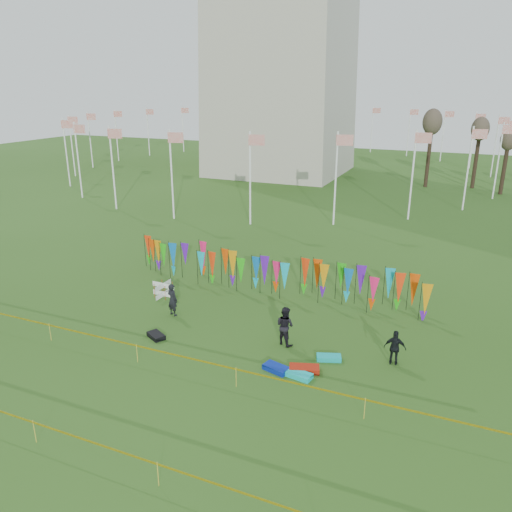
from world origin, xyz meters
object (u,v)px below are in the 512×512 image
at_px(person_mid, 285,326).
at_px(kite_bag_red, 304,369).
at_px(kite_bag_turquoise, 299,375).
at_px(box_kite, 164,290).
at_px(kite_bag_black, 156,336).
at_px(person_right, 395,348).
at_px(kite_bag_teal, 329,358).
at_px(kite_bag_blue, 276,368).
at_px(person_left, 172,300).

relative_size(person_mid, kite_bag_red, 1.49).
bearing_deg(person_mid, kite_bag_turquoise, 142.63).
bearing_deg(box_kite, kite_bag_black, -61.06).
distance_m(person_right, kite_bag_teal, 2.91).
bearing_deg(kite_bag_turquoise, kite_bag_red, 84.42).
relative_size(kite_bag_blue, kite_bag_black, 1.15).
bearing_deg(person_right, person_left, -5.84).
bearing_deg(person_mid, kite_bag_blue, 121.70).
height_order(person_left, person_mid, person_mid).
height_order(kite_bag_blue, kite_bag_black, kite_bag_blue).
xyz_separation_m(kite_bag_red, kite_bag_teal, (0.72, 1.34, -0.01)).
xyz_separation_m(kite_bag_red, kite_bag_black, (-7.55, 0.02, -0.01)).
bearing_deg(person_right, kite_bag_blue, 25.39).
xyz_separation_m(person_left, kite_bag_turquoise, (8.11, -3.06, -0.78)).
distance_m(kite_bag_blue, kite_bag_teal, 2.56).
relative_size(person_left, kite_bag_turquoise, 1.65).
bearing_deg(kite_bag_black, person_left, 103.64).
relative_size(person_right, kite_bag_black, 1.69).
bearing_deg(person_right, kite_bag_turquoise, 33.38).
height_order(person_right, kite_bag_blue, person_right).
distance_m(person_mid, kite_bag_teal, 2.54).
bearing_deg(person_mid, kite_bag_teal, -174.03).
bearing_deg(kite_bag_blue, person_mid, 101.33).
height_order(kite_bag_black, kite_bag_teal, kite_bag_black).
bearing_deg(kite_bag_red, person_mid, 129.61).
height_order(kite_bag_turquoise, kite_bag_teal, kite_bag_turquoise).
height_order(kite_bag_turquoise, kite_bag_red, kite_bag_red).
height_order(kite_bag_red, kite_bag_teal, kite_bag_red).
bearing_deg(kite_bag_turquoise, box_kite, 153.54).
relative_size(box_kite, kite_bag_black, 0.89).
bearing_deg(kite_bag_blue, kite_bag_turquoise, -4.99).
bearing_deg(box_kite, kite_bag_turquoise, -26.46).
xyz_separation_m(person_mid, kite_bag_blue, (0.47, -2.37, -0.84)).
relative_size(kite_bag_black, kite_bag_teal, 0.88).
xyz_separation_m(person_mid, kite_bag_black, (-5.94, -1.92, -0.84)).
distance_m(box_kite, person_left, 2.66).
relative_size(person_mid, kite_bag_turquoise, 1.77).
xyz_separation_m(box_kite, kite_bag_red, (9.98, -4.42, -0.31)).
height_order(box_kite, kite_bag_teal, box_kite).
height_order(box_kite, kite_bag_black, box_kite).
bearing_deg(person_mid, kite_bag_red, 149.99).
bearing_deg(kite_bag_blue, person_right, 29.18).
bearing_deg(kite_bag_red, person_right, 31.69).
distance_m(person_left, person_right, 11.60).
relative_size(kite_bag_red, kite_bag_teal, 1.18).
relative_size(box_kite, kite_bag_teal, 0.79).
height_order(person_left, kite_bag_red, person_left).
distance_m(kite_bag_red, kite_bag_black, 7.55).
bearing_deg(person_right, person_mid, -1.72).
distance_m(person_mid, kite_bag_turquoise, 3.03).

